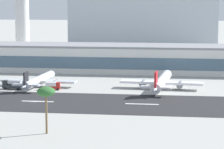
{
  "coord_description": "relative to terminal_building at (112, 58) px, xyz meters",
  "views": [
    {
      "loc": [
        53.74,
        -188.21,
        37.95
      ],
      "look_at": [
        24.5,
        32.77,
        5.93
      ],
      "focal_mm": 86.71,
      "sensor_mm": 36.0,
      "label": 1
    }
  ],
  "objects": [
    {
      "name": "runway_centreline_dash_5",
      "position": [
        22.03,
        -84.46,
        -6.82
      ],
      "size": [
        12.0,
        1.2,
        0.01
      ],
      "primitive_type": "cube",
      "color": "white",
      "rests_on": "runway_strip"
    },
    {
      "name": "airliner_red_tail_gate_1",
      "position": [
        27.53,
        -51.74,
        -3.82
      ],
      "size": [
        34.72,
        46.2,
        9.64
      ],
      "rotation": [
        0.0,
        0.0,
        1.49
      ],
      "color": "white",
      "rests_on": "ground_plane"
    },
    {
      "name": "distant_hotel_block",
      "position": [
        6.29,
        128.02,
        13.28
      ],
      "size": [
        108.82,
        24.41,
        40.37
      ],
      "primitive_type": "cube",
      "color": "#A8B2BC",
      "rests_on": "ground_plane"
    },
    {
      "name": "service_box_truck_2",
      "position": [
        -16.74,
        -59.19,
        -5.11
      ],
      "size": [
        6.2,
        3.16,
        3.25
      ],
      "rotation": [
        0.0,
        0.0,
        0.1
      ],
      "color": "#B2231E",
      "rests_on": "ground_plane"
    },
    {
      "name": "airliner_black_tail_gate_0",
      "position": [
        -24.95,
        -52.19,
        -4.24
      ],
      "size": [
        33.24,
        40.0,
        8.35
      ],
      "rotation": [
        0.0,
        0.0,
        1.51
      ],
      "color": "silver",
      "rests_on": "ground_plane"
    },
    {
      "name": "control_tower",
      "position": [
        -55.72,
        28.13,
        23.98
      ],
      "size": [
        17.95,
        17.95,
        48.05
      ],
      "color": "silver",
      "rests_on": "ground_plane"
    },
    {
      "name": "palm_tree_2",
      "position": [
        -1.25,
        -129.74,
        4.72
      ],
      "size": [
        5.08,
        5.08,
        13.36
      ],
      "color": "brown",
      "rests_on": "ground_plane"
    },
    {
      "name": "ground_plane",
      "position": [
        -17.48,
        -85.43,
        -6.9
      ],
      "size": [
        1400.0,
        1400.0,
        0.0
      ],
      "primitive_type": "plane",
      "color": "#9E9E99"
    },
    {
      "name": "terminal_building",
      "position": [
        0.0,
        0.0,
        0.0
      ],
      "size": [
        209.28,
        26.86,
        13.79
      ],
      "color": "silver",
      "rests_on": "ground_plane"
    },
    {
      "name": "service_fuel_truck_1",
      "position": [
        -33.71,
        -59.68,
        -4.87
      ],
      "size": [
        8.8,
        3.88,
        3.95
      ],
      "rotation": [
        0.0,
        0.0,
        2.99
      ],
      "color": "#2D3338",
      "rests_on": "ground_plane"
    },
    {
      "name": "runway_strip",
      "position": [
        -17.48,
        -84.46,
        -6.86
      ],
      "size": [
        800.0,
        37.46,
        0.08
      ],
      "primitive_type": "cube",
      "color": "#262628",
      "rests_on": "ground_plane"
    },
    {
      "name": "runway_centreline_dash_4",
      "position": [
        -16.28,
        -84.46,
        -6.82
      ],
      "size": [
        12.0,
        1.2,
        0.01
      ],
      "primitive_type": "cube",
      "color": "white",
      "rests_on": "runway_strip"
    }
  ]
}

